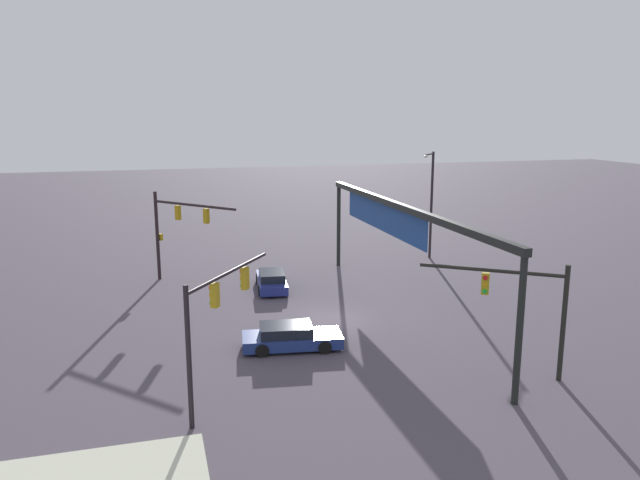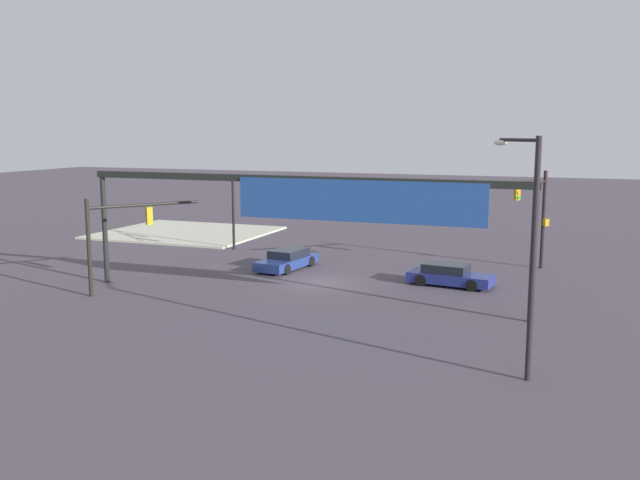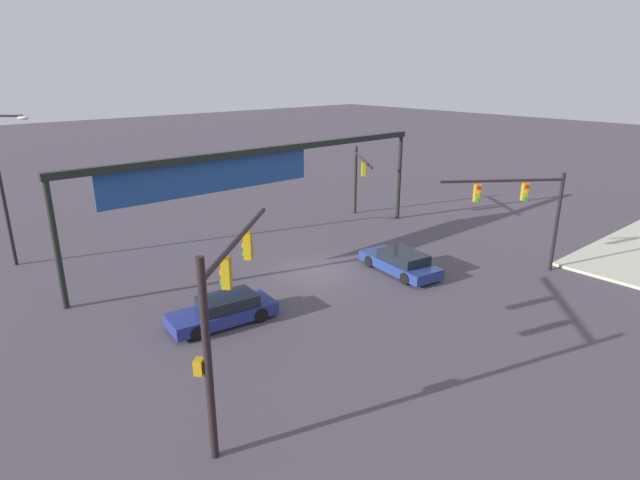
% 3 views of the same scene
% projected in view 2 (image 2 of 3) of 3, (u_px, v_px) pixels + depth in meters
% --- Properties ---
extents(ground_plane, '(194.73, 194.73, 0.00)m').
position_uv_depth(ground_plane, '(322.00, 284.00, 38.79)').
color(ground_plane, '#4A424D').
extents(sidewalk_corner, '(13.19, 11.54, 0.15)m').
position_uv_depth(sidewalk_corner, '(186.00, 233.00, 57.59)').
color(sidewalk_corner, beige).
rests_on(sidewalk_corner, ground).
extents(traffic_signal_near_corner, '(5.56, 4.82, 6.06)m').
position_uv_depth(traffic_signal_near_corner, '(521.00, 203.00, 41.85)').
color(traffic_signal_near_corner, black).
rests_on(traffic_signal_near_corner, ground).
extents(traffic_signal_opposite_side, '(5.46, 3.91, 5.38)m').
position_uv_depth(traffic_signal_opposite_side, '(246.00, 197.00, 47.70)').
color(traffic_signal_opposite_side, black).
rests_on(traffic_signal_opposite_side, ground).
extents(traffic_signal_cross_street, '(3.69, 5.12, 5.07)m').
position_uv_depth(traffic_signal_cross_street, '(119.00, 228.00, 36.16)').
color(traffic_signal_cross_street, black).
rests_on(traffic_signal_cross_street, ground).
extents(streetlamp_curved_arm, '(1.79, 1.67, 8.32)m').
position_uv_depth(streetlamp_curved_arm, '(529.00, 242.00, 23.25)').
color(streetlamp_curved_arm, black).
rests_on(streetlamp_curved_arm, ground).
extents(overhead_sign_gantry, '(23.37, 0.43, 6.28)m').
position_uv_depth(overhead_sign_gantry, '(315.00, 197.00, 33.79)').
color(overhead_sign_gantry, black).
rests_on(overhead_sign_gantry, ground).
extents(sedan_car_approaching, '(4.79, 2.31, 1.21)m').
position_uv_depth(sedan_car_approaching, '(449.00, 275.00, 38.21)').
color(sedan_car_approaching, navy).
rests_on(sedan_car_approaching, ground).
extents(sedan_car_waiting_far, '(2.53, 4.99, 1.21)m').
position_uv_depth(sedan_car_waiting_far, '(287.00, 260.00, 42.85)').
color(sedan_car_waiting_far, navy).
rests_on(sedan_car_waiting_far, ground).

